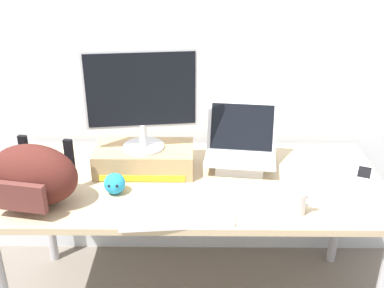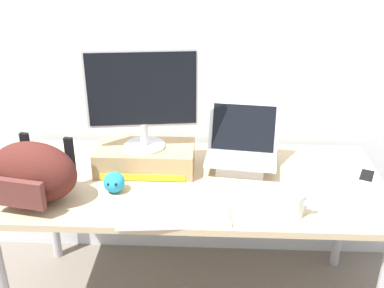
# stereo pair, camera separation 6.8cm
# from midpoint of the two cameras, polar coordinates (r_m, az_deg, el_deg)

# --- Properties ---
(back_wall) EXTENTS (7.00, 0.10, 2.60)m
(back_wall) POSITION_cam_midpoint_polar(r_m,az_deg,el_deg) (2.40, 1.37, 13.57)
(back_wall) COLOR silver
(back_wall) RESTS_ON ground
(desk) EXTENTS (1.75, 0.78, 0.73)m
(desk) POSITION_cam_midpoint_polar(r_m,az_deg,el_deg) (2.18, 0.90, -5.92)
(desk) COLOR tan
(desk) RESTS_ON ground
(toner_box_yellow) EXTENTS (0.46, 0.24, 0.12)m
(toner_box_yellow) POSITION_cam_midpoint_polar(r_m,az_deg,el_deg) (2.21, -4.86, -1.72)
(toner_box_yellow) COLOR tan
(toner_box_yellow) RESTS_ON desk
(desktop_monitor) EXTENTS (0.50, 0.19, 0.46)m
(desktop_monitor) POSITION_cam_midpoint_polar(r_m,az_deg,el_deg) (2.09, -5.17, 5.83)
(desktop_monitor) COLOR silver
(desktop_monitor) RESTS_ON toner_box_yellow
(open_laptop) EXTENTS (0.36, 0.29, 0.30)m
(open_laptop) POSITION_cam_midpoint_polar(r_m,az_deg,el_deg) (2.24, 6.93, -1.45)
(open_laptop) COLOR #ADADB2
(open_laptop) RESTS_ON desk
(external_keyboard) EXTENTS (0.46, 0.19, 0.02)m
(external_keyboard) POSITION_cam_midpoint_polar(r_m,az_deg,el_deg) (1.87, -1.24, -8.85)
(external_keyboard) COLOR white
(external_keyboard) RESTS_ON desk
(messenger_backpack) EXTENTS (0.42, 0.32, 0.26)m
(messenger_backpack) POSITION_cam_midpoint_polar(r_m,az_deg,el_deg) (2.03, -17.94, -3.36)
(messenger_backpack) COLOR #4C1E19
(messenger_backpack) RESTS_ON desk
(coffee_mug) EXTENTS (0.13, 0.09, 0.10)m
(coffee_mug) POSITION_cam_midpoint_polar(r_m,az_deg,el_deg) (1.93, 13.32, -7.17)
(coffee_mug) COLOR silver
(coffee_mug) RESTS_ON desk
(cell_phone) EXTENTS (0.12, 0.15, 0.01)m
(cell_phone) POSITION_cam_midpoint_polar(r_m,az_deg,el_deg) (2.32, 21.37, -3.70)
(cell_phone) COLOR silver
(cell_phone) RESTS_ON desk
(plush_toy) EXTENTS (0.09, 0.09, 0.09)m
(plush_toy) POSITION_cam_midpoint_polar(r_m,az_deg,el_deg) (2.05, -8.57, -4.65)
(plush_toy) COLOR #2393CC
(plush_toy) RESTS_ON desk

